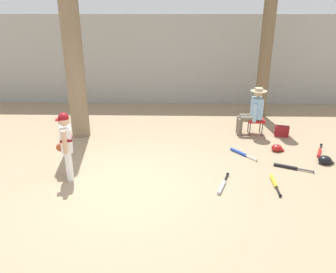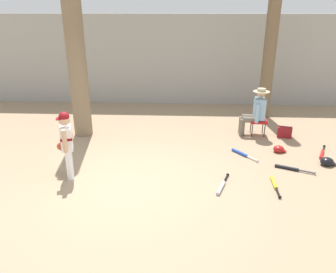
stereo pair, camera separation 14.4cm
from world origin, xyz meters
The scene contains 15 objects.
ground_plane centered at (0.00, 0.00, 0.00)m, with size 60.00×60.00×0.00m, color #9E8466.
concrete_back_wall centered at (0.00, 5.68, 1.42)m, with size 18.00×0.36×2.84m, color #9E9E99.
tree_near_player centered at (-1.54, 2.56, 2.10)m, with size 0.58×0.58×4.74m.
tree_behind_spectator centered at (3.35, 4.24, 2.07)m, with size 0.49×0.49×4.62m.
young_ballplayer centered at (-1.15, 0.29, 0.74)m, with size 0.43×0.56×1.31m.
folding_stool centered at (2.88, 2.72, 0.36)m, with size 0.42×0.42×0.41m.
seated_spectator centered at (2.78, 2.72, 0.64)m, with size 0.67×0.53×1.20m.
handbag_beside_stool centered at (3.52, 2.59, 0.13)m, with size 0.34×0.18×0.26m, color maroon.
bat_black_composite centered at (3.14, 0.79, 0.03)m, with size 0.73×0.37×0.07m.
bat_red_barrel centered at (4.06, 1.56, 0.03)m, with size 0.39×0.69×0.07m.
bat_blue_youth centered at (2.29, 1.46, 0.03)m, with size 0.50×0.62×0.07m.
bat_yellow_trainer centered at (2.68, 0.14, 0.03)m, with size 0.10×0.74×0.07m.
bat_aluminum_silver centered at (1.71, 0.01, 0.03)m, with size 0.32×0.74×0.07m.
batting_helmet_red centered at (3.14, 1.66, 0.07)m, with size 0.28×0.22×0.16m.
batting_helmet_black centered at (3.96, 1.04, 0.08)m, with size 0.32×0.24×0.18m.
Camera 1 is at (0.85, -5.21, 3.05)m, focal length 35.27 mm.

